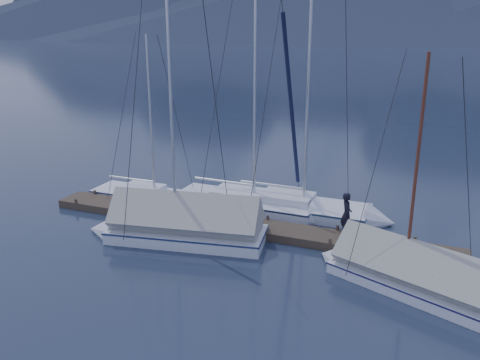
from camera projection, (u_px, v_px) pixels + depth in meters
name	position (u px, v px, depth m)	size (l,w,h in m)	color
ground	(221.00, 248.00, 19.79)	(1000.00, 1000.00, 0.00)	#161F32
dock	(240.00, 227.00, 21.53)	(18.00, 1.50, 0.54)	#382D23
mooring_posts	(229.00, 220.00, 21.64)	(15.12, 1.52, 0.35)	#382D23
sailboat_open_left	(163.00, 199.00, 24.81)	(6.60, 2.83, 8.72)	white
sailboat_open_mid	(265.00, 207.00, 23.65)	(7.92, 3.39, 10.42)	silver
sailboat_open_right	(315.00, 211.00, 23.09)	(7.99, 3.42, 10.53)	silver
sailboat_covered_near	(401.00, 274.00, 16.88)	(6.76, 4.25, 8.45)	white
sailboat_covered_far	(173.00, 227.00, 20.45)	(7.67, 3.56, 10.37)	silver
person	(347.00, 214.00, 19.95)	(0.63, 0.42, 1.74)	black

